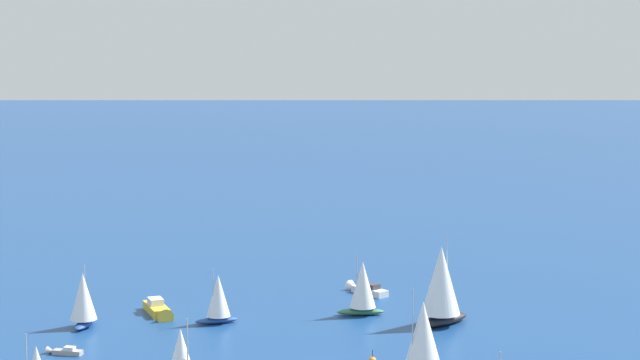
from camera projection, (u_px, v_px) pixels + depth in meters
The scene contains 8 objects.
motorboat_near_centre at pixel (365, 289), 182.13m from camera, with size 7.53×8.02×2.54m.
sailboat_offshore at pixel (441, 285), 159.78m from camera, with size 9.70×9.64×13.78m.
motorboat_ahead at pixel (63, 352), 144.74m from camera, with size 5.22×2.20×1.47m.
sailboat_mid_cluster at pixel (422, 352), 122.71m from camera, with size 11.20×7.90×14.05m.
sailboat_outer_ring_b at pixel (218, 298), 161.29m from camera, with size 6.86×4.67×8.55m.
motorboat_outer_ring_c at pixel (159, 310), 166.63m from camera, with size 6.57×10.46×2.98m.
sailboat_outer_ring_e at pixel (362, 288), 166.41m from camera, with size 7.67×4.50×9.68m.
sailboat_outer_ring_f at pixel (83, 299), 158.77m from camera, with size 4.29×7.43×9.42m.
Camera 1 is at (-4.41, 135.54, 40.58)m, focal length 59.23 mm.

